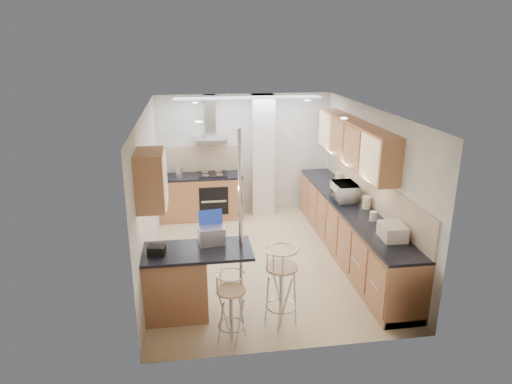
{
  "coord_description": "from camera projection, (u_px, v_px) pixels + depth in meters",
  "views": [
    {
      "loc": [
        -1.14,
        -6.86,
        3.51
      ],
      "look_at": [
        -0.08,
        0.2,
        1.14
      ],
      "focal_mm": 32.0,
      "sensor_mm": 36.0,
      "label": 1
    }
  ],
  "objects": [
    {
      "name": "back_counter",
      "position": [
        201.0,
        196.0,
        9.4
      ],
      "size": [
        1.7,
        0.63,
        0.92
      ],
      "color": "#AB6E44",
      "rests_on": "ground"
    },
    {
      "name": "jar_b",
      "position": [
        350.0,
        190.0,
        8.12
      ],
      "size": [
        0.11,
        0.11,
        0.14
      ],
      "primitive_type": "cylinder",
      "rotation": [
        0.0,
        0.0,
        -0.01
      ],
      "color": "silver",
      "rests_on": "right_counter"
    },
    {
      "name": "jar_d",
      "position": [
        373.0,
        216.0,
        6.88
      ],
      "size": [
        0.11,
        0.11,
        0.14
      ],
      "primitive_type": "cylinder",
      "rotation": [
        0.0,
        0.0,
        0.14
      ],
      "color": "white",
      "rests_on": "right_counter"
    },
    {
      "name": "kettle",
      "position": [
        179.0,
        172.0,
        9.1
      ],
      "size": [
        0.16,
        0.16,
        0.21
      ],
      "primitive_type": "cylinder",
      "color": "silver",
      "rests_on": "back_counter"
    },
    {
      "name": "jar_c",
      "position": [
        366.0,
        203.0,
        7.38
      ],
      "size": [
        0.18,
        0.18,
        0.2
      ],
      "primitive_type": "cylinder",
      "rotation": [
        0.0,
        0.0,
        0.34
      ],
      "color": "beige",
      "rests_on": "right_counter"
    },
    {
      "name": "right_counter",
      "position": [
        349.0,
        229.0,
        7.77
      ],
      "size": [
        0.63,
        4.4,
        0.92
      ],
      "color": "#AB6E44",
      "rests_on": "ground"
    },
    {
      "name": "laptop",
      "position": [
        211.0,
        235.0,
        6.04
      ],
      "size": [
        0.37,
        0.29,
        0.23
      ],
      "primitive_type": "cube",
      "rotation": [
        0.0,
        0.0,
        0.13
      ],
      "color": "#AAAEB3",
      "rests_on": "peninsula"
    },
    {
      "name": "room_shell",
      "position": [
        278.0,
        165.0,
        7.62
      ],
      "size": [
        3.64,
        4.84,
        2.51
      ],
      "color": "beige",
      "rests_on": "ground"
    },
    {
      "name": "bar_stool_near",
      "position": [
        231.0,
        307.0,
        5.49
      ],
      "size": [
        0.45,
        0.45,
        0.92
      ],
      "primitive_type": null,
      "rotation": [
        0.0,
        0.0,
        -0.24
      ],
      "color": "tan",
      "rests_on": "ground"
    },
    {
      "name": "peninsula",
      "position": [
        197.0,
        282.0,
        6.04
      ],
      "size": [
        1.47,
        0.72,
        0.94
      ],
      "color": "#AB6E44",
      "rests_on": "ground"
    },
    {
      "name": "jar_a",
      "position": [
        338.0,
        177.0,
        8.78
      ],
      "size": [
        0.14,
        0.14,
        0.18
      ],
      "primitive_type": "cylinder",
      "rotation": [
        0.0,
        0.0,
        -0.16
      ],
      "color": "silver",
      "rests_on": "right_counter"
    },
    {
      "name": "bar_stool_end",
      "position": [
        281.0,
        286.0,
        5.81
      ],
      "size": [
        0.61,
        0.61,
        1.07
      ],
      "primitive_type": null,
      "rotation": [
        0.0,
        0.0,
        0.83
      ],
      "color": "tan",
      "rests_on": "ground"
    },
    {
      "name": "bag",
      "position": [
        157.0,
        250.0,
        5.74
      ],
      "size": [
        0.24,
        0.19,
        0.12
      ],
      "primitive_type": "cube",
      "rotation": [
        0.0,
        0.0,
        -0.18
      ],
      "color": "black",
      "rests_on": "peninsula"
    },
    {
      "name": "microwave",
      "position": [
        345.0,
        192.0,
        7.74
      ],
      "size": [
        0.37,
        0.54,
        0.3
      ],
      "primitive_type": "imported",
      "rotation": [
        0.0,
        0.0,
        1.57
      ],
      "color": "white",
      "rests_on": "right_counter"
    },
    {
      "name": "bread_bin",
      "position": [
        393.0,
        232.0,
        6.24
      ],
      "size": [
        0.33,
        0.41,
        0.21
      ],
      "primitive_type": "cube",
      "rotation": [
        0.0,
        0.0,
        -0.04
      ],
      "color": "silver",
      "rests_on": "right_counter"
    },
    {
      "name": "ground",
      "position": [
        263.0,
        259.0,
        7.7
      ],
      "size": [
        4.8,
        4.8,
        0.0
      ],
      "primitive_type": "plane",
      "color": "beige",
      "rests_on": "ground"
    }
  ]
}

